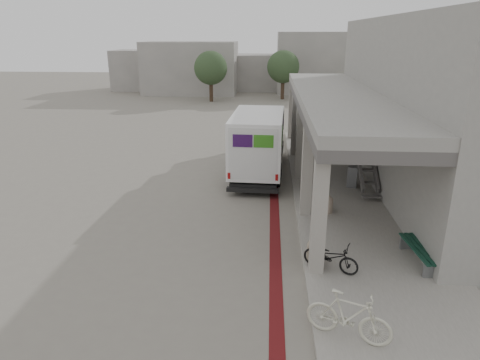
# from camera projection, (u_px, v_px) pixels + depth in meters

# --- Properties ---
(ground) EXTENTS (120.00, 120.00, 0.00)m
(ground) POSITION_uv_depth(u_px,v_px,m) (247.00, 220.00, 15.33)
(ground) COLOR slate
(ground) RESTS_ON ground
(bike_lane_stripe) EXTENTS (0.35, 40.00, 0.01)m
(bike_lane_stripe) POSITION_uv_depth(u_px,v_px,m) (274.00, 200.00, 17.15)
(bike_lane_stripe) COLOR #581114
(bike_lane_stripe) RESTS_ON ground
(sidewalk) EXTENTS (4.40, 28.00, 0.12)m
(sidewalk) POSITION_uv_depth(u_px,v_px,m) (360.00, 222.00, 15.05)
(sidewalk) COLOR gray
(sidewalk) RESTS_ON ground
(transit_building) EXTENTS (7.60, 17.00, 7.00)m
(transit_building) POSITION_uv_depth(u_px,v_px,m) (414.00, 107.00, 18.02)
(transit_building) COLOR gray
(transit_building) RESTS_ON ground
(distant_backdrop) EXTENTS (28.00, 10.00, 6.50)m
(distant_backdrop) POSITION_uv_depth(u_px,v_px,m) (239.00, 67.00, 48.49)
(distant_backdrop) COLOR gray
(distant_backdrop) RESTS_ON ground
(tree_left) EXTENTS (3.20, 3.20, 4.80)m
(tree_left) POSITION_uv_depth(u_px,v_px,m) (211.00, 68.00, 41.04)
(tree_left) COLOR #38281C
(tree_left) RESTS_ON ground
(tree_mid) EXTENTS (3.20, 3.20, 4.80)m
(tree_mid) POSITION_uv_depth(u_px,v_px,m) (283.00, 67.00, 42.47)
(tree_mid) COLOR #38281C
(tree_mid) RESTS_ON ground
(tree_right) EXTENTS (3.20, 3.20, 4.80)m
(tree_right) POSITION_uv_depth(u_px,v_px,m) (367.00, 68.00, 41.00)
(tree_right) COLOR #38281C
(tree_right) RESTS_ON ground
(fedex_truck) EXTENTS (2.49, 7.09, 2.99)m
(fedex_truck) POSITION_uv_depth(u_px,v_px,m) (259.00, 140.00, 20.05)
(fedex_truck) COLOR black
(fedex_truck) RESTS_ON ground
(bench) EXTENTS (0.62, 1.98, 0.46)m
(bench) POSITION_uv_depth(u_px,v_px,m) (419.00, 252.00, 12.17)
(bench) COLOR slate
(bench) RESTS_ON sidewalk
(bollard_near) EXTENTS (0.43, 0.43, 0.64)m
(bollard_near) POSITION_uv_depth(u_px,v_px,m) (314.00, 250.00, 12.31)
(bollard_near) COLOR gray
(bollard_near) RESTS_ON sidewalk
(bollard_far) EXTENTS (0.44, 0.44, 0.66)m
(bollard_far) POSITION_uv_depth(u_px,v_px,m) (327.00, 204.00, 15.59)
(bollard_far) COLOR gray
(bollard_far) RESTS_ON sidewalk
(utility_cabinet) EXTENTS (0.53, 0.62, 0.90)m
(utility_cabinet) POSITION_uv_depth(u_px,v_px,m) (353.00, 176.00, 18.23)
(utility_cabinet) COLOR slate
(utility_cabinet) RESTS_ON sidewalk
(bicycle_black) EXTENTS (1.64, 1.18, 0.82)m
(bicycle_black) POSITION_uv_depth(u_px,v_px,m) (331.00, 257.00, 11.74)
(bicycle_black) COLOR black
(bicycle_black) RESTS_ON sidewalk
(bicycle_cream) EXTENTS (1.91, 1.19, 1.11)m
(bicycle_cream) POSITION_uv_depth(u_px,v_px,m) (349.00, 316.00, 9.03)
(bicycle_cream) COLOR beige
(bicycle_cream) RESTS_ON sidewalk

